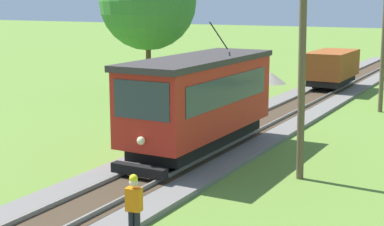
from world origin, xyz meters
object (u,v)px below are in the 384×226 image
object	(u,v)px
utility_pole_near_tram	(302,51)
track_worker	(134,206)
utility_pole_mid	(384,40)
gravel_pile	(271,78)
red_tram	(200,100)
freight_car	(332,67)
tree_left_near	(148,2)

from	to	relation	value
utility_pole_near_tram	track_worker	bearing A→B (deg)	-105.08
utility_pole_mid	gravel_pile	bearing A→B (deg)	139.87
red_tram	freight_car	bearing A→B (deg)	90.01
utility_pole_mid	track_worker	world-z (taller)	utility_pole_mid
red_tram	track_worker	world-z (taller)	red_tram
track_worker	tree_left_near	size ratio (longest dim) A/B	0.20
track_worker	tree_left_near	distance (m)	23.30
utility_pole_near_tram	track_worker	world-z (taller)	utility_pole_near_tram
utility_pole_mid	track_worker	size ratio (longest dim) A/B	4.25
utility_pole_mid	track_worker	bearing A→B (deg)	-95.18
freight_car	utility_pole_mid	size ratio (longest dim) A/B	0.69
gravel_pile	utility_pole_mid	bearing A→B (deg)	-40.13
red_tram	tree_left_near	bearing A→B (deg)	130.31
red_tram	utility_pole_mid	xyz separation A→B (m)	(4.35, 12.43, 1.69)
utility_pole_mid	tree_left_near	bearing A→B (deg)	-175.14
freight_car	gravel_pile	world-z (taller)	freight_car
freight_car	utility_pole_near_tram	xyz separation A→B (m)	(4.35, -19.95, 2.74)
track_worker	red_tram	bearing A→B (deg)	7.15
gravel_pile	track_worker	bearing A→B (deg)	-75.52
red_tram	utility_pole_near_tram	distance (m)	4.98
red_tram	tree_left_near	size ratio (longest dim) A/B	0.97
freight_car	track_worker	distance (m)	26.99
gravel_pile	track_worker	distance (m)	29.20
freight_car	gravel_pile	size ratio (longest dim) A/B	2.27
utility_pole_near_tram	track_worker	size ratio (longest dim) A/B	4.71
red_tram	gravel_pile	bearing A→B (deg)	103.44
red_tram	track_worker	xyz separation A→B (m)	(2.48, -8.12, -1.21)
gravel_pile	tree_left_near	bearing A→B (deg)	-117.93
freight_car	utility_pole_near_tram	distance (m)	20.60
gravel_pile	tree_left_near	world-z (taller)	tree_left_near
gravel_pile	tree_left_near	xyz separation A→B (m)	(-4.72, -8.91, 5.43)
red_tram	utility_pole_mid	world-z (taller)	utility_pole_mid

